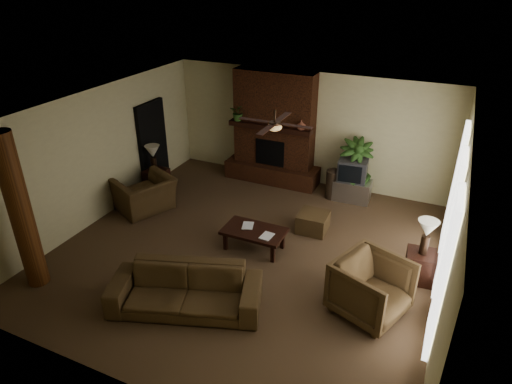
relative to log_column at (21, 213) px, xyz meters
The scene contains 23 objects.
room_shell 3.80m from the log_column, 39.13° to the left, with size 7.00×7.00×7.00m.
fireplace 6.02m from the log_column, 69.07° to the left, with size 2.40×0.70×2.80m.
windows 6.91m from the log_column, 22.11° to the left, with size 0.08×3.65×2.35m.
log_column is the anchor object (origin of this frame).
doorway 4.24m from the log_column, 96.65° to the left, with size 0.10×1.00×2.10m, color black.
ceiling_fan 4.45m from the log_column, 38.87° to the left, with size 1.35×1.35×0.37m.
sofa 2.94m from the log_column, 10.79° to the left, with size 2.41×0.70×0.94m, color #4E3A21.
armchair_left 3.06m from the log_column, 87.33° to the left, with size 1.19×0.77×1.04m, color #4E3A21.
armchair_right 5.77m from the log_column, 16.64° to the left, with size 1.03×0.97×1.06m, color #4E3A21.
coffee_table 4.07m from the log_column, 39.55° to the left, with size 1.20×0.70×0.43m.
ottoman 5.45m from the log_column, 43.11° to the left, with size 0.60×0.60×0.40m, color #4E3A21.
tv_stand 6.95m from the log_column, 51.29° to the left, with size 0.85×0.50×0.50m, color #ADADAF.
tv 6.86m from the log_column, 51.50° to the left, with size 0.70×0.59×0.52m.
floor_vase 6.58m from the log_column, 53.84° to the left, with size 0.34×0.34×0.77m.
floor_plant 7.01m from the log_column, 52.14° to the left, with size 0.81×1.45×0.81m, color #2F5221.
side_table_left 3.99m from the log_column, 92.99° to the left, with size 0.50×0.50×0.55m, color black.
lamp_left 3.81m from the log_column, 93.02° to the left, with size 0.45×0.45×0.65m.
side_table_right 6.83m from the log_column, 25.04° to the left, with size 0.50×0.50×0.55m, color black.
lamp_right 6.75m from the log_column, 25.10° to the left, with size 0.44×0.44×0.65m.
mantel_plant 5.50m from the log_column, 76.06° to the left, with size 0.38×0.42×0.33m, color #2F5221.
mantel_vase 6.10m from the log_column, 60.99° to the left, with size 0.22×0.23×0.22m, color brown.
book_a 3.85m from the log_column, 42.55° to the left, with size 0.22×0.03×0.29m, color #999999.
book_b 4.13m from the log_column, 36.38° to the left, with size 0.21×0.02×0.29m, color #999999.
Camera 1 is at (3.17, -6.56, 5.02)m, focal length 31.31 mm.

